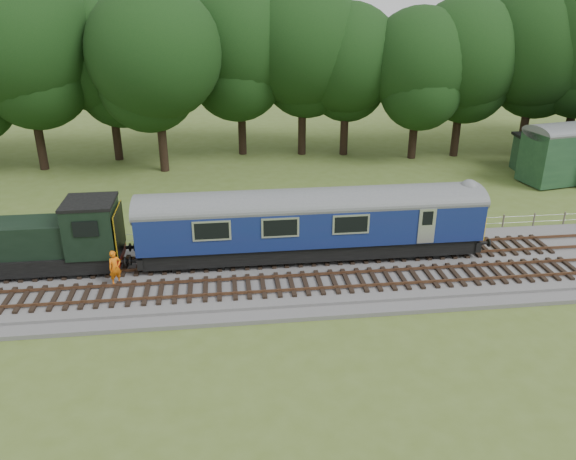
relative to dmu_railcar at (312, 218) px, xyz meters
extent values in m
plane|color=#4C6023|center=(-3.53, -1.40, -2.61)|extent=(120.00, 120.00, 0.00)
cube|color=#4C4C4F|center=(-3.53, -1.40, -2.43)|extent=(70.00, 7.00, 0.35)
cube|color=brown|center=(-3.53, -0.72, -2.12)|extent=(66.50, 0.07, 0.14)
cube|color=brown|center=(-3.53, 0.72, -2.12)|extent=(66.50, 0.07, 0.14)
cube|color=brown|center=(-3.53, -3.72, -2.12)|extent=(66.50, 0.07, 0.14)
cube|color=brown|center=(-3.53, -2.28, -2.12)|extent=(66.50, 0.07, 0.14)
cube|color=black|center=(-0.01, 0.00, -1.55)|extent=(17.46, 2.52, 0.85)
cube|color=navy|center=(-0.01, 0.00, -0.12)|extent=(18.00, 2.80, 2.05)
cube|color=yellow|center=(9.01, 0.00, -0.50)|extent=(0.06, 2.74, 1.30)
cube|color=black|center=(5.99, 0.00, -1.75)|extent=(2.60, 2.00, 0.55)
cube|color=black|center=(-6.01, 0.00, -1.75)|extent=(2.60, 2.00, 0.55)
cube|color=black|center=(-14.41, 0.00, -1.60)|extent=(8.73, 2.39, 0.85)
cube|color=black|center=(-15.61, 0.00, -0.35)|extent=(6.30, 2.08, 1.70)
cube|color=black|center=(-11.21, 0.00, 0.05)|extent=(2.40, 2.55, 2.60)
cube|color=maroon|center=(-10.03, 0.00, -1.55)|extent=(0.25, 2.60, 0.55)
cube|color=yellow|center=(-9.89, 0.00, -0.15)|extent=(0.06, 2.55, 2.30)
imported|color=orange|center=(-9.96, -1.83, -1.38)|extent=(0.77, 0.71, 1.76)
cube|color=#193721|center=(20.84, 14.04, -1.23)|extent=(3.53, 3.53, 2.75)
cube|color=black|center=(20.84, 14.04, 0.26)|extent=(3.88, 3.88, 0.22)
camera|label=1|loc=(-4.48, -27.02, 11.07)|focal=35.00mm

